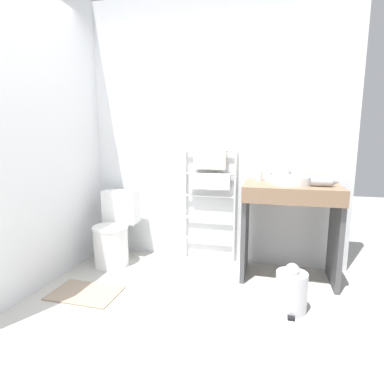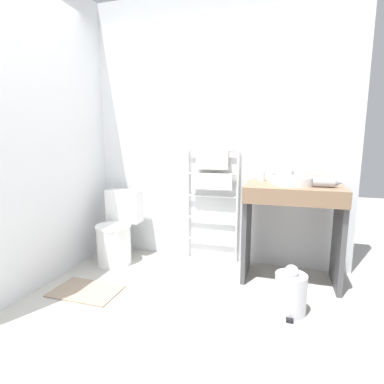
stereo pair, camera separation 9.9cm
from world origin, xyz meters
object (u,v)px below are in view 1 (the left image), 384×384
sink_basin (290,180)px  hair_dryer (322,182)px  trash_bin (291,290)px  cup_near_wall (259,176)px  towel_radiator (209,181)px  toilet (114,233)px  cup_near_edge (268,177)px

sink_basin → hair_dryer: size_ratio=1.51×
sink_basin → trash_bin: bearing=-88.7°
sink_basin → trash_bin: size_ratio=0.93×
hair_dryer → cup_near_wall: bearing=156.0°
towel_radiator → sink_basin: size_ratio=3.49×
toilet → towel_radiator: size_ratio=0.62×
toilet → hair_dryer: bearing=0.6°
sink_basin → hair_dryer: (0.26, -0.05, 0.00)m
hair_dryer → trash_bin: size_ratio=0.62×
cup_near_wall → towel_radiator: bearing=174.6°
toilet → towel_radiator: (0.94, 0.31, 0.53)m
towel_radiator → trash_bin: 1.32m
cup_near_wall → toilet: bearing=-169.7°
toilet → sink_basin: size_ratio=2.16×
cup_near_edge → trash_bin: (0.20, -0.71, -0.76)m
hair_dryer → sink_basin: bearing=168.4°
hair_dryer → trash_bin: hair_dryer is taller
cup_near_edge → hair_dryer: 0.49m
toilet → sink_basin: sink_basin is taller
toilet → hair_dryer: 2.06m
sink_basin → toilet: bearing=-177.5°
cup_near_edge → hair_dryer: bearing=-23.7°
cup_near_wall → hair_dryer: bearing=-24.0°
sink_basin → cup_near_wall: (-0.28, 0.19, 0.00)m
hair_dryer → cup_near_edge: bearing=156.3°
towel_radiator → sink_basin: towel_radiator is taller
towel_radiator → cup_near_edge: towel_radiator is taller
toilet → towel_radiator: 1.12m
towel_radiator → cup_near_wall: (0.49, -0.05, 0.07)m
toilet → trash_bin: toilet is taller
hair_dryer → towel_radiator: bearing=164.5°
toilet → cup_near_wall: size_ratio=8.82×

